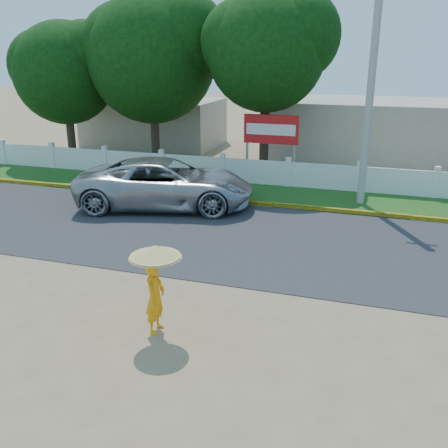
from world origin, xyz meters
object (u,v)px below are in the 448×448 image
vehicle (165,183)px  monk_with_parasol (155,276)px  utility_pole (370,96)px  billboard (271,133)px

vehicle → monk_with_parasol: monk_with_parasol is taller
utility_pole → vehicle: size_ratio=1.24×
monk_with_parasol → billboard: size_ratio=0.66×
utility_pole → vehicle: 8.19m
billboard → utility_pole: bearing=-32.9°
vehicle → utility_pole: bearing=-83.3°
vehicle → billboard: billboard is taller
vehicle → billboard: size_ratio=2.24×
monk_with_parasol → billboard: bearing=92.8°
utility_pole → monk_with_parasol: 11.92m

